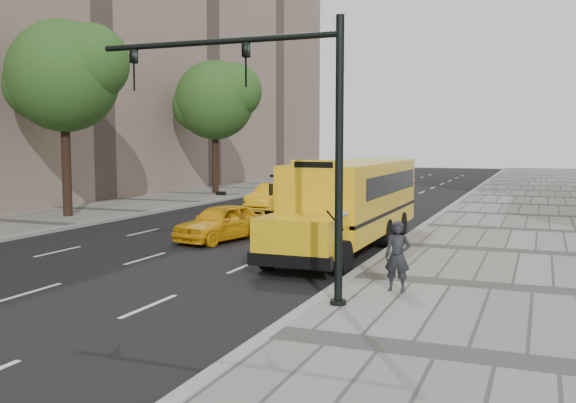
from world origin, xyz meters
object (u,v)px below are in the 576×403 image
at_px(tree_c, 216,99).
at_px(taxi_near, 221,222).
at_px(tree_b, 65,75).
at_px(taxi_far, 273,197).
at_px(traffic_signal, 279,125).
at_px(school_bus, 353,197).
at_px(pedestrian, 398,256).

height_order(tree_c, taxi_near, tree_c).
distance_m(tree_b, tree_c, 14.99).
bearing_deg(taxi_far, traffic_signal, -65.26).
distance_m(tree_b, school_bus, 15.99).
bearing_deg(tree_b, pedestrian, -28.06).
bearing_deg(traffic_signal, taxi_near, 125.39).
height_order(taxi_near, traffic_signal, traffic_signal).
distance_m(school_bus, taxi_near, 5.11).
height_order(school_bus, pedestrian, school_bus).
bearing_deg(traffic_signal, tree_b, 144.12).
distance_m(taxi_near, taxi_far, 10.84).
bearing_deg(taxi_near, traffic_signal, -41.08).
distance_m(taxi_near, traffic_signal, 10.35).
height_order(tree_b, tree_c, tree_b).
bearing_deg(traffic_signal, school_bus, 94.67).
height_order(tree_c, school_bus, tree_c).
xyz_separation_m(tree_c, pedestrian, (17.94, -24.56, -5.61)).
bearing_deg(traffic_signal, pedestrian, 36.09).
height_order(school_bus, taxi_far, school_bus).
bearing_deg(taxi_far, taxi_near, -76.04).
bearing_deg(tree_b, school_bus, -10.68).
relative_size(tree_c, school_bus, 0.80).
xyz_separation_m(taxi_near, taxi_far, (-2.37, 10.58, 0.03)).
bearing_deg(school_bus, tree_b, 169.32).
relative_size(taxi_far, traffic_signal, 0.69).
bearing_deg(taxi_near, school_bus, 19.20).
distance_m(school_bus, pedestrian, 7.45).
distance_m(school_bus, taxi_far, 12.52).
bearing_deg(pedestrian, tree_c, 127.39).
xyz_separation_m(tree_b, school_bus, (14.90, -2.81, -5.07)).
height_order(tree_b, pedestrian, tree_b).
distance_m(tree_c, taxi_far, 12.30).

